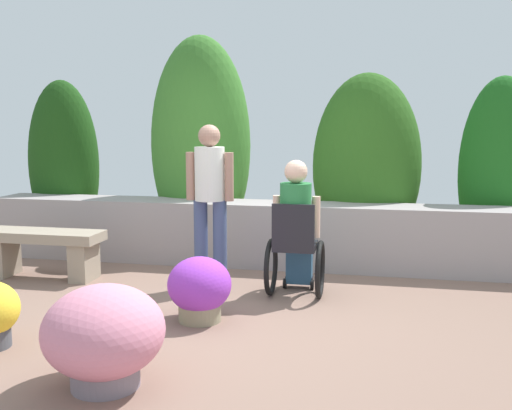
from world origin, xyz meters
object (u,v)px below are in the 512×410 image
at_px(stone_bench, 43,247).
at_px(person_standing_companion, 210,195).
at_px(flower_pot_purple_near, 200,289).
at_px(flower_pot_terracotta_by_wall, 104,336).
at_px(person_in_wheelchair, 296,233).

relative_size(stone_bench, person_standing_companion, 0.80).
bearing_deg(flower_pot_purple_near, stone_bench, 154.32).
distance_m(person_standing_companion, flower_pot_terracotta_by_wall, 2.40).
relative_size(person_in_wheelchair, flower_pot_purple_near, 2.40).
relative_size(person_standing_companion, flower_pot_purple_near, 2.99).
bearing_deg(stone_bench, flower_pot_terracotta_by_wall, -45.70).
height_order(person_in_wheelchair, flower_pot_purple_near, person_in_wheelchair).
height_order(person_standing_companion, flower_pot_purple_near, person_standing_companion).
relative_size(stone_bench, flower_pot_purple_near, 2.39).
relative_size(person_in_wheelchair, person_standing_companion, 0.80).
xyz_separation_m(stone_bench, person_in_wheelchair, (2.78, -0.09, 0.28)).
bearing_deg(flower_pot_purple_near, person_standing_companion, 100.65).
distance_m(person_in_wheelchair, flower_pot_terracotta_by_wall, 2.44).
distance_m(flower_pot_purple_near, flower_pot_terracotta_by_wall, 1.35).
bearing_deg(person_standing_companion, flower_pot_terracotta_by_wall, -107.58).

